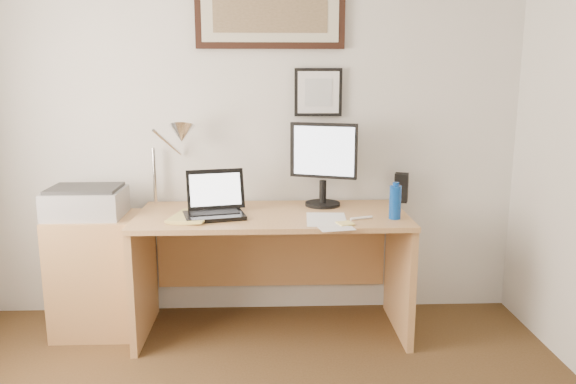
{
  "coord_description": "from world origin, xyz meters",
  "views": [
    {
      "loc": [
        0.12,
        -1.61,
        1.55
      ],
      "look_at": [
        0.24,
        1.43,
        0.92
      ],
      "focal_mm": 35.0,
      "sensor_mm": 36.0,
      "label": 1
    }
  ],
  "objects_px": {
    "desk": "(272,247)",
    "lcd_monitor": "(323,160)",
    "water_bottle": "(395,202)",
    "book": "(174,216)",
    "side_cabinet": "(97,274)",
    "laptop": "(215,206)",
    "printer": "(86,202)"
  },
  "relations": [
    {
      "from": "desk",
      "to": "lcd_monitor",
      "type": "distance_m",
      "value": 0.62
    },
    {
      "from": "water_bottle",
      "to": "lcd_monitor",
      "type": "relative_size",
      "value": 0.37
    },
    {
      "from": "lcd_monitor",
      "to": "book",
      "type": "bearing_deg",
      "value": -162.95
    },
    {
      "from": "side_cabinet",
      "to": "lcd_monitor",
      "type": "distance_m",
      "value": 1.55
    },
    {
      "from": "desk",
      "to": "laptop",
      "type": "xyz_separation_m",
      "value": [
        -0.33,
        -0.13,
        0.29
      ]
    },
    {
      "from": "book",
      "to": "lcd_monitor",
      "type": "distance_m",
      "value": 0.97
    },
    {
      "from": "laptop",
      "to": "printer",
      "type": "distance_m",
      "value": 0.78
    },
    {
      "from": "water_bottle",
      "to": "laptop",
      "type": "xyz_separation_m",
      "value": [
        -1.04,
        0.11,
        -0.04
      ]
    },
    {
      "from": "water_bottle",
      "to": "printer",
      "type": "relative_size",
      "value": 0.44
    },
    {
      "from": "laptop",
      "to": "lcd_monitor",
      "type": "xyz_separation_m",
      "value": [
        0.66,
        0.23,
        0.23
      ]
    },
    {
      "from": "side_cabinet",
      "to": "printer",
      "type": "distance_m",
      "value": 0.45
    },
    {
      "from": "side_cabinet",
      "to": "book",
      "type": "distance_m",
      "value": 0.66
    },
    {
      "from": "lcd_monitor",
      "to": "printer",
      "type": "height_order",
      "value": "lcd_monitor"
    },
    {
      "from": "water_bottle",
      "to": "desk",
      "type": "height_order",
      "value": "water_bottle"
    },
    {
      "from": "water_bottle",
      "to": "book",
      "type": "relative_size",
      "value": 0.65
    },
    {
      "from": "book",
      "to": "laptop",
      "type": "height_order",
      "value": "laptop"
    },
    {
      "from": "water_bottle",
      "to": "desk",
      "type": "bearing_deg",
      "value": 161.44
    },
    {
      "from": "desk",
      "to": "lcd_monitor",
      "type": "height_order",
      "value": "lcd_monitor"
    },
    {
      "from": "book",
      "to": "water_bottle",
      "type": "bearing_deg",
      "value": -2.94
    },
    {
      "from": "side_cabinet",
      "to": "printer",
      "type": "height_order",
      "value": "printer"
    },
    {
      "from": "water_bottle",
      "to": "laptop",
      "type": "height_order",
      "value": "laptop"
    },
    {
      "from": "laptop",
      "to": "book",
      "type": "bearing_deg",
      "value": -169.04
    },
    {
      "from": "book",
      "to": "desk",
      "type": "distance_m",
      "value": 0.64
    },
    {
      "from": "book",
      "to": "lcd_monitor",
      "type": "height_order",
      "value": "lcd_monitor"
    },
    {
      "from": "side_cabinet",
      "to": "laptop",
      "type": "bearing_deg",
      "value": -7.03
    },
    {
      "from": "lcd_monitor",
      "to": "laptop",
      "type": "bearing_deg",
      "value": -160.91
    },
    {
      "from": "desk",
      "to": "printer",
      "type": "height_order",
      "value": "printer"
    },
    {
      "from": "printer",
      "to": "laptop",
      "type": "bearing_deg",
      "value": -7.03
    },
    {
      "from": "desk",
      "to": "laptop",
      "type": "relative_size",
      "value": 4.14
    },
    {
      "from": "book",
      "to": "laptop",
      "type": "relative_size",
      "value": 0.76
    },
    {
      "from": "side_cabinet",
      "to": "water_bottle",
      "type": "relative_size",
      "value": 3.81
    },
    {
      "from": "side_cabinet",
      "to": "printer",
      "type": "xyz_separation_m",
      "value": [
        -0.04,
        0.0,
        0.45
      ]
    }
  ]
}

